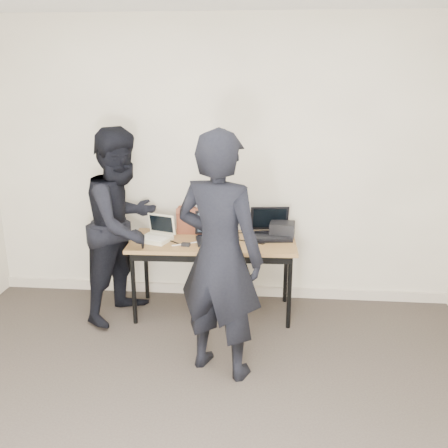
# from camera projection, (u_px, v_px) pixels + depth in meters

# --- Properties ---
(room) EXTENTS (4.60, 4.60, 2.80)m
(room) POSITION_uv_depth(u_px,v_px,m) (177.00, 240.00, 2.60)
(room) COLOR #3A322C
(room) RESTS_ON ground
(desk) EXTENTS (1.52, 0.70, 0.72)m
(desk) POSITION_uv_depth(u_px,v_px,m) (213.00, 247.00, 4.55)
(desk) COLOR olive
(desk) RESTS_ON ground
(laptop_beige) EXTENTS (0.34, 0.34, 0.22)m
(laptop_beige) POSITION_uv_depth(u_px,v_px,m) (157.00, 235.00, 4.54)
(laptop_beige) COLOR beige
(laptop_beige) RESTS_ON desk
(laptop_center) EXTENTS (0.40, 0.39, 0.26)m
(laptop_center) POSITION_uv_depth(u_px,v_px,m) (215.00, 234.00, 4.53)
(laptop_center) COLOR black
(laptop_center) RESTS_ON desk
(laptop_right) EXTENTS (0.40, 0.39, 0.26)m
(laptop_right) POSITION_uv_depth(u_px,v_px,m) (271.00, 230.00, 4.63)
(laptop_right) COLOR black
(laptop_right) RESTS_ON desk
(leather_satchel) EXTENTS (0.36, 0.18, 0.25)m
(leather_satchel) POSITION_uv_depth(u_px,v_px,m) (197.00, 220.00, 4.72)
(leather_satchel) COLOR #5E2A18
(leather_satchel) RESTS_ON desk
(tissue) EXTENTS (0.14, 0.11, 0.08)m
(tissue) POSITION_uv_depth(u_px,v_px,m) (199.00, 204.00, 4.68)
(tissue) COLOR white
(tissue) RESTS_ON leather_satchel
(equipment_box) EXTENTS (0.24, 0.21, 0.13)m
(equipment_box) POSITION_uv_depth(u_px,v_px,m) (282.00, 229.00, 4.64)
(equipment_box) COLOR black
(equipment_box) RESTS_ON desk
(power_brick) EXTENTS (0.08, 0.06, 0.03)m
(power_brick) POSITION_uv_depth(u_px,v_px,m) (186.00, 245.00, 4.38)
(power_brick) COLOR black
(power_brick) RESTS_ON desk
(cables) EXTENTS (1.15, 0.44, 0.01)m
(cables) POSITION_uv_depth(u_px,v_px,m) (218.00, 240.00, 4.53)
(cables) COLOR silver
(cables) RESTS_ON desk
(person_typist) EXTENTS (0.79, 0.66, 1.84)m
(person_typist) POSITION_uv_depth(u_px,v_px,m) (219.00, 257.00, 3.57)
(person_typist) COLOR black
(person_typist) RESTS_ON ground
(person_observer) EXTENTS (0.95, 1.04, 1.75)m
(person_observer) POSITION_uv_depth(u_px,v_px,m) (123.00, 225.00, 4.48)
(person_observer) COLOR black
(person_observer) RESTS_ON ground
(baseboard) EXTENTS (4.50, 0.03, 0.10)m
(baseboard) POSITION_uv_depth(u_px,v_px,m) (220.00, 290.00, 5.11)
(baseboard) COLOR beige
(baseboard) RESTS_ON ground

